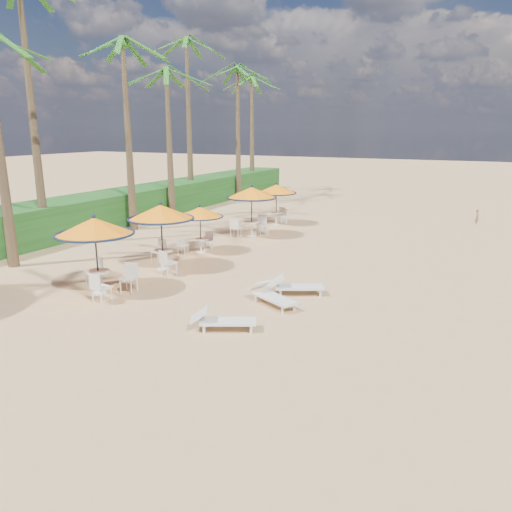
{
  "coord_description": "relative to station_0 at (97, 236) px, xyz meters",
  "views": [
    {
      "loc": [
        6.46,
        -11.44,
        5.36
      ],
      "look_at": [
        -0.68,
        3.08,
        1.2
      ],
      "focal_mm": 35.0,
      "sensor_mm": 36.0,
      "label": 1
    }
  ],
  "objects": [
    {
      "name": "palm_7",
      "position": [
        -7.52,
        26.31,
        6.68
      ],
      "size": [
        5.0,
        5.0,
        9.45
      ],
      "color": "brown",
      "rests_on": "ground"
    },
    {
      "name": "station_1",
      "position": [
        0.13,
        3.29,
        0.07
      ],
      "size": [
        2.55,
        2.55,
        2.66
      ],
      "color": "black",
      "rests_on": "ground"
    },
    {
      "name": "lounger_near",
      "position": [
        5.19,
        -0.97,
        -1.66
      ],
      "size": [
        1.86,
        1.28,
        0.64
      ],
      "rotation": [
        0.0,
        0.0,
        0.45
      ],
      "color": "silver",
      "rests_on": "ground"
    },
    {
      "name": "palm_6",
      "position": [
        -6.58,
        22.09,
        7.0
      ],
      "size": [
        5.0,
        5.0,
        9.79
      ],
      "color": "brown",
      "rests_on": "ground"
    },
    {
      "name": "person",
      "position": [
        10.6,
        18.86,
        -1.49
      ],
      "size": [
        0.26,
        0.36,
        0.93
      ],
      "primitive_type": "imported",
      "rotation": [
        0.0,
        0.0,
        1.69
      ],
      "color": "olive",
      "rests_on": "ground"
    },
    {
      "name": "station_0",
      "position": [
        0.0,
        0.0,
        0.0
      ],
      "size": [
        2.56,
        2.56,
        2.67
      ],
      "color": "black",
      "rests_on": "ground"
    },
    {
      "name": "palm_3",
      "position": [
        -6.07,
        9.03,
        6.93
      ],
      "size": [
        5.0,
        5.0,
        9.72
      ],
      "color": "brown",
      "rests_on": "ground"
    },
    {
      "name": "palm_5",
      "position": [
        -8.06,
        17.74,
        8.28
      ],
      "size": [
        5.0,
        5.0,
        11.17
      ],
      "color": "brown",
      "rests_on": "ground"
    },
    {
      "name": "scrub_hedge",
      "position": [
        -8.31,
        10.5,
        -1.06
      ],
      "size": [
        3.0,
        40.0,
        1.8
      ],
      "primitive_type": "cube",
      "color": "#194716",
      "rests_on": "ground"
    },
    {
      "name": "palm_4",
      "position": [
        -6.36,
        13.02,
        5.98
      ],
      "size": [
        5.0,
        5.0,
        8.7
      ],
      "color": "brown",
      "rests_on": "ground"
    },
    {
      "name": "ground",
      "position": [
        5.19,
        -0.5,
        -1.96
      ],
      "size": [
        160.0,
        160.0,
        0.0
      ],
      "primitive_type": "plane",
      "color": "tan",
      "rests_on": "ground"
    },
    {
      "name": "station_2",
      "position": [
        -0.04,
        6.26,
        -0.33
      ],
      "size": [
        2.05,
        2.1,
        2.13
      ],
      "color": "black",
      "rests_on": "ground"
    },
    {
      "name": "lounger_far",
      "position": [
        5.85,
        2.71,
        -1.65
      ],
      "size": [
        1.91,
        1.36,
        0.66
      ],
      "rotation": [
        0.0,
        0.0,
        0.47
      ],
      "color": "silver",
      "rests_on": "ground"
    },
    {
      "name": "station_4",
      "position": [
        0.29,
        13.87,
        -0.14
      ],
      "size": [
        2.29,
        2.29,
        2.39
      ],
      "color": "black",
      "rests_on": "ground"
    },
    {
      "name": "station_3",
      "position": [
        0.49,
        10.3,
        -0.03
      ],
      "size": [
        2.52,
        2.55,
        2.63
      ],
      "color": "black",
      "rests_on": "ground"
    },
    {
      "name": "lounger_mid",
      "position": [
        5.57,
        1.49,
        -1.64
      ],
      "size": [
        1.93,
        1.38,
        0.67
      ],
      "rotation": [
        0.0,
        0.0,
        -0.48
      ],
      "color": "silver",
      "rests_on": "ground"
    }
  ]
}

